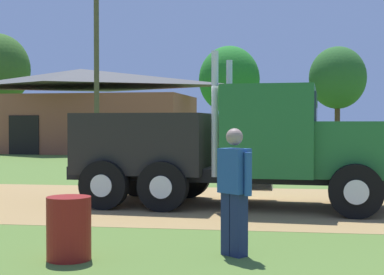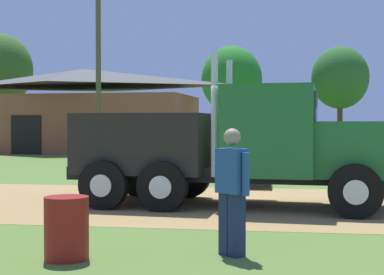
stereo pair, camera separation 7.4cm
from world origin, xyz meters
The scene contains 9 objects.
ground_plane centered at (0.00, 0.00, 0.00)m, with size 200.00×200.00×0.00m, color #53722E.
dirt_track centered at (0.00, 0.00, 0.00)m, with size 120.00×6.31×0.01m, color #A07E4B.
truck_foreground_white centered at (0.98, -0.26, 1.26)m, with size 7.16×3.05×3.21m.
visitor_walking_mid centered at (1.34, -4.95, 0.91)m, with size 0.48×0.45×1.70m.
steel_barrel centered at (-0.76, -5.49, 0.41)m, with size 0.57×0.57×0.82m, color maroon.
shed_building centered at (-10.00, 21.84, 2.46)m, with size 14.14×8.10×5.10m.
utility_pole_far centered at (-7.07, 15.70, 4.96)m, with size 1.88×1.37×9.39m.
tree_mid centered at (-2.13, 37.70, 5.52)m, with size 5.25×5.25×8.43m.
tree_right centered at (6.88, 36.48, 5.47)m, with size 4.65×4.65×8.06m.
Camera 1 is at (1.89, -12.69, 1.77)m, focal length 54.56 mm.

